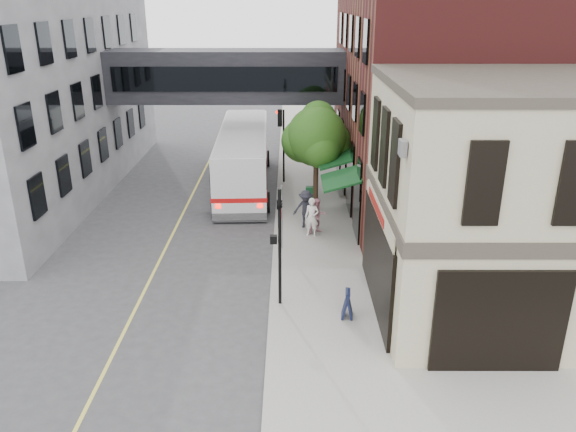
{
  "coord_description": "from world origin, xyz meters",
  "views": [
    {
      "loc": [
        0.74,
        -16.45,
        10.79
      ],
      "look_at": [
        0.7,
        2.62,
        3.41
      ],
      "focal_mm": 35.0,
      "sensor_mm": 36.0,
      "label": 1
    }
  ],
  "objects_px": {
    "newspaper_box": "(310,194)",
    "pedestrian_b": "(318,216)",
    "sandwich_board": "(347,304)",
    "pedestrian_a": "(312,217)",
    "bus": "(244,155)",
    "pedestrian_c": "(306,209)"
  },
  "relations": [
    {
      "from": "pedestrian_a",
      "to": "pedestrian_c",
      "type": "bearing_deg",
      "value": 119.18
    },
    {
      "from": "bus",
      "to": "newspaper_box",
      "type": "distance_m",
      "value": 5.27
    },
    {
      "from": "bus",
      "to": "pedestrian_c",
      "type": "distance_m",
      "value": 8.04
    },
    {
      "from": "pedestrian_a",
      "to": "pedestrian_b",
      "type": "relative_size",
      "value": 1.08
    },
    {
      "from": "pedestrian_b",
      "to": "pedestrian_c",
      "type": "relative_size",
      "value": 0.9
    },
    {
      "from": "pedestrian_b",
      "to": "sandwich_board",
      "type": "relative_size",
      "value": 1.67
    },
    {
      "from": "bus",
      "to": "pedestrian_a",
      "type": "xyz_separation_m",
      "value": [
        3.86,
        -8.2,
        -0.85
      ]
    },
    {
      "from": "pedestrian_b",
      "to": "pedestrian_a",
      "type": "bearing_deg",
      "value": -153.39
    },
    {
      "from": "newspaper_box",
      "to": "pedestrian_c",
      "type": "bearing_deg",
      "value": -87.48
    },
    {
      "from": "pedestrian_b",
      "to": "pedestrian_c",
      "type": "xyz_separation_m",
      "value": [
        -0.55,
        0.7,
        0.1
      ]
    },
    {
      "from": "pedestrian_b",
      "to": "newspaper_box",
      "type": "distance_m",
      "value": 4.64
    },
    {
      "from": "bus",
      "to": "pedestrian_a",
      "type": "relative_size",
      "value": 6.9
    },
    {
      "from": "pedestrian_b",
      "to": "newspaper_box",
      "type": "bearing_deg",
      "value": 69.19
    },
    {
      "from": "pedestrian_b",
      "to": "sandwich_board",
      "type": "height_order",
      "value": "pedestrian_b"
    },
    {
      "from": "newspaper_box",
      "to": "pedestrian_b",
      "type": "bearing_deg",
      "value": -79.89
    },
    {
      "from": "pedestrian_c",
      "to": "sandwich_board",
      "type": "height_order",
      "value": "pedestrian_c"
    },
    {
      "from": "bus",
      "to": "sandwich_board",
      "type": "distance_m",
      "value": 16.42
    },
    {
      "from": "newspaper_box",
      "to": "sandwich_board",
      "type": "relative_size",
      "value": 0.8
    },
    {
      "from": "sandwich_board",
      "to": "pedestrian_c",
      "type": "bearing_deg",
      "value": 104.45
    },
    {
      "from": "sandwich_board",
      "to": "bus",
      "type": "bearing_deg",
      "value": 113.31
    },
    {
      "from": "bus",
      "to": "newspaper_box",
      "type": "xyz_separation_m",
      "value": [
        3.93,
        -3.23,
        -1.37
      ]
    },
    {
      "from": "pedestrian_b",
      "to": "pedestrian_c",
      "type": "bearing_deg",
      "value": 104.7
    }
  ]
}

